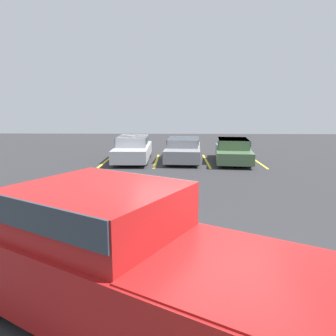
% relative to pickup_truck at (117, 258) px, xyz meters
% --- Properties ---
extents(ground_plane, '(60.00, 60.00, 0.00)m').
position_rel_pickup_truck_xyz_m(ground_plane, '(1.34, 0.69, -0.93)').
color(ground_plane, '#2D2D30').
extents(stall_stripe_a, '(0.12, 4.42, 0.01)m').
position_rel_pickup_truck_xyz_m(stall_stripe_a, '(-2.96, 13.35, -0.93)').
color(stall_stripe_a, yellow).
rests_on(stall_stripe_a, ground_plane).
extents(stall_stripe_b, '(0.12, 4.42, 0.01)m').
position_rel_pickup_truck_xyz_m(stall_stripe_b, '(-0.26, 13.35, -0.93)').
color(stall_stripe_b, yellow).
rests_on(stall_stripe_b, ground_plane).
extents(stall_stripe_c, '(0.12, 4.42, 0.01)m').
position_rel_pickup_truck_xyz_m(stall_stripe_c, '(2.43, 13.35, -0.93)').
color(stall_stripe_c, yellow).
rests_on(stall_stripe_c, ground_plane).
extents(stall_stripe_d, '(0.12, 4.42, 0.01)m').
position_rel_pickup_truck_xyz_m(stall_stripe_d, '(5.13, 13.35, -0.93)').
color(stall_stripe_d, yellow).
rests_on(stall_stripe_d, ground_plane).
extents(pickup_truck, '(6.05, 4.68, 1.88)m').
position_rel_pickup_truck_xyz_m(pickup_truck, '(0.00, 0.00, 0.00)').
color(pickup_truck, '#A51919').
rests_on(pickup_truck, ground_plane).
extents(parked_sedan_a, '(1.82, 4.75, 1.32)m').
position_rel_pickup_truck_xyz_m(parked_sedan_a, '(-1.51, 13.40, -0.23)').
color(parked_sedan_a, '#B7BABF').
rests_on(parked_sedan_a, ground_plane).
extents(parked_sedan_b, '(2.06, 4.71, 1.21)m').
position_rel_pickup_truck_xyz_m(parked_sedan_b, '(1.19, 13.52, -0.28)').
color(parked_sedan_b, gray).
rests_on(parked_sedan_b, ground_plane).
extents(parked_sedan_c, '(2.20, 4.70, 1.22)m').
position_rel_pickup_truck_xyz_m(parked_sedan_c, '(3.80, 13.18, -0.28)').
color(parked_sedan_c, '#4C6B47').
rests_on(parked_sedan_c, ground_plane).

